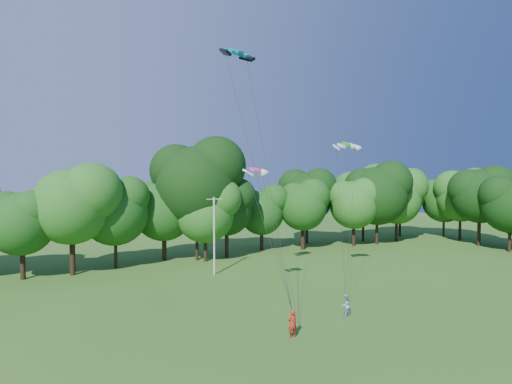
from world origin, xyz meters
name	(u,v)px	position (x,y,z in m)	size (l,w,h in m)	color
utility_pole	(214,235)	(1.52, 27.08, 4.22)	(1.64, 0.21, 8.20)	beige
kite_flyer_left	(292,324)	(-0.04, 9.47, 0.90)	(0.65, 0.43, 1.79)	#B32417
kite_flyer_right	(345,305)	(5.53, 10.90, 0.82)	(0.80, 0.62, 1.65)	#99A9D5
kite_teal	(236,51)	(-0.65, 16.69, 20.16)	(3.04, 1.96, 0.66)	#057599
kite_green	(346,144)	(11.05, 17.49, 13.42)	(2.66, 1.76, 0.50)	green
kite_pink	(255,169)	(0.96, 16.62, 10.94)	(1.95, 0.96, 0.35)	#FF4689
tree_back_center	(197,179)	(2.34, 34.94, 10.01)	(11.01, 11.01, 16.02)	black
tree_back_east	(363,192)	(30.39, 36.13, 7.94)	(8.75, 8.75, 12.72)	#302113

